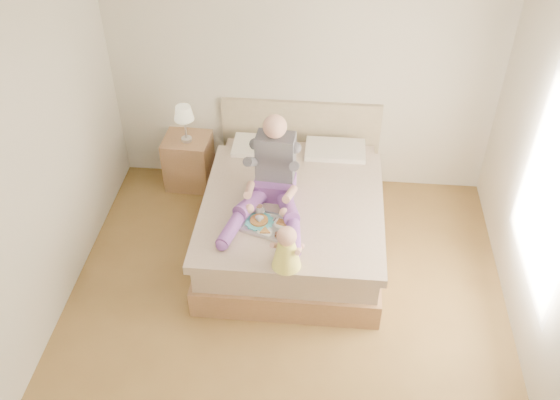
# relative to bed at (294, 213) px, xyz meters

# --- Properties ---
(room) EXTENTS (4.02, 4.22, 2.71)m
(room) POSITION_rel_bed_xyz_m (0.08, -1.08, 1.19)
(room) COLOR brown
(room) RESTS_ON ground
(bed) EXTENTS (1.70, 2.18, 1.00)m
(bed) POSITION_rel_bed_xyz_m (0.00, 0.00, 0.00)
(bed) COLOR olive
(bed) RESTS_ON ground
(nightstand) EXTENTS (0.51, 0.46, 0.60)m
(nightstand) POSITION_rel_bed_xyz_m (-1.22, 0.80, -0.02)
(nightstand) COLOR olive
(nightstand) RESTS_ON ground
(lamp) EXTENTS (0.21, 0.21, 0.42)m
(lamp) POSITION_rel_bed_xyz_m (-1.21, 0.76, 0.60)
(lamp) COLOR #B9BBC1
(lamp) RESTS_ON nightstand
(adult) EXTENTS (0.74, 1.08, 0.88)m
(adult) POSITION_rel_bed_xyz_m (-0.19, -0.21, 0.55)
(adult) COLOR #67378B
(adult) RESTS_ON bed
(tray) EXTENTS (0.50, 0.44, 0.12)m
(tray) POSITION_rel_bed_xyz_m (-0.20, -0.53, 0.32)
(tray) COLOR #B9BBC1
(tray) RESTS_ON bed
(baby) EXTENTS (0.29, 0.37, 0.41)m
(baby) POSITION_rel_bed_xyz_m (0.01, -1.00, 0.46)
(baby) COLOR #FFFA50
(baby) RESTS_ON bed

